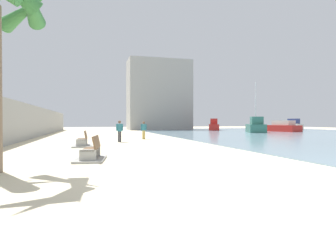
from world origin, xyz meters
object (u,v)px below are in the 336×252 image
at_px(bench_far, 82,143).
at_px(bench_near, 91,154).
at_px(person_standing, 120,130).
at_px(boat_far_right, 279,127).
at_px(person_walking, 144,129).
at_px(boat_outer, 291,126).
at_px(boat_mid_bay, 256,126).
at_px(boat_nearest, 214,126).

bearing_deg(bench_far, bench_near, -85.40).
bearing_deg(person_standing, boat_far_right, 32.31).
height_order(person_walking, person_standing, person_standing).
relative_size(bench_far, person_standing, 1.30).
xyz_separation_m(bench_far, person_walking, (4.98, 6.23, 0.67)).
bearing_deg(boat_far_right, person_standing, -147.69).
height_order(bench_near, boat_outer, boat_outer).
bearing_deg(boat_mid_bay, person_walking, -149.65).
bearing_deg(boat_mid_bay, person_standing, -146.40).
xyz_separation_m(boat_nearest, boat_far_right, (7.10, -8.66, -0.12)).
bearing_deg(boat_outer, boat_nearest, 167.16).
xyz_separation_m(bench_near, boat_far_right, (28.24, 26.43, 0.45)).
height_order(boat_far_right, boat_mid_bay, boat_mid_bay).
bearing_deg(boat_nearest, boat_far_right, -50.64).
relative_size(bench_near, boat_outer, 0.51).
xyz_separation_m(person_walking, boat_outer, (30.49, 19.09, -0.08)).
relative_size(bench_near, bench_far, 1.05).
xyz_separation_m(bench_near, person_walking, (4.45, 12.86, 0.67)).
height_order(person_walking, boat_far_right, boat_far_right).
height_order(bench_far, boat_far_right, boat_far_right).
bearing_deg(bench_far, boat_nearest, 52.72).
height_order(person_walking, boat_outer, boat_outer).
bearing_deg(boat_far_right, boat_nearest, 129.36).
relative_size(bench_far, boat_nearest, 0.29).
height_order(bench_far, boat_nearest, boat_nearest).
bearing_deg(bench_far, person_standing, 51.35).
relative_size(boat_outer, boat_mid_bay, 0.62).
relative_size(bench_near, person_standing, 1.37).
distance_m(boat_nearest, boat_mid_bay, 11.90).
bearing_deg(person_standing, person_walking, 51.35).
relative_size(person_walking, person_standing, 0.96).
height_order(boat_nearest, boat_mid_bay, boat_mid_bay).
relative_size(bench_far, person_walking, 1.35).
relative_size(boat_nearest, boat_far_right, 0.98).
height_order(bench_near, person_standing, person_standing).
distance_m(person_walking, boat_outer, 35.98).
bearing_deg(bench_far, person_walking, 51.35).
xyz_separation_m(bench_near, boat_mid_bay, (22.17, 23.24, 0.64)).
relative_size(person_standing, boat_nearest, 0.22).
bearing_deg(boat_nearest, boat_outer, -12.84).
relative_size(boat_far_right, boat_mid_bay, 1.03).
bearing_deg(person_standing, bench_far, -128.65).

